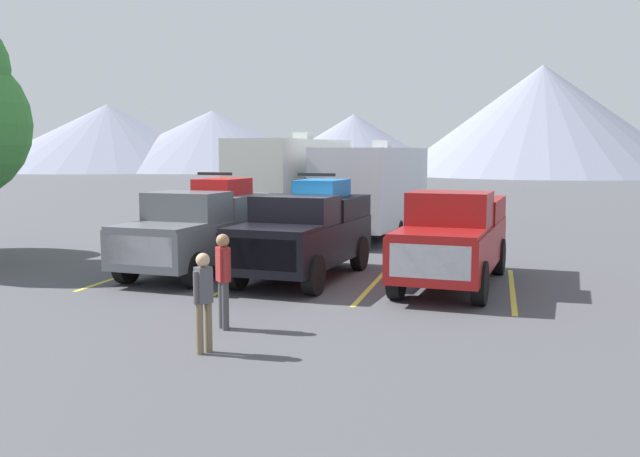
# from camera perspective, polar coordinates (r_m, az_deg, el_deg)

# --- Properties ---
(ground_plane) EXTENTS (240.00, 240.00, 0.00)m
(ground_plane) POSITION_cam_1_polar(r_m,az_deg,el_deg) (16.92, -1.52, -4.71)
(ground_plane) COLOR #47474C
(pickup_truck_a) EXTENTS (2.61, 5.55, 2.65)m
(pickup_truck_a) POSITION_cam_1_polar(r_m,az_deg,el_deg) (18.98, -9.59, 0.11)
(pickup_truck_a) COLOR #595B60
(pickup_truck_a) RESTS_ON ground
(pickup_truck_b) EXTENTS (2.63, 5.49, 2.65)m
(pickup_truck_b) POSITION_cam_1_polar(r_m,az_deg,el_deg) (17.89, -1.15, -0.16)
(pickup_truck_b) COLOR black
(pickup_truck_b) RESTS_ON ground
(pickup_truck_c) EXTENTS (2.55, 6.00, 2.30)m
(pickup_truck_c) POSITION_cam_1_polar(r_m,az_deg,el_deg) (17.27, 10.82, -0.59)
(pickup_truck_c) COLOR maroon
(pickup_truck_c) RESTS_ON ground
(lot_stripe_a) EXTENTS (0.12, 5.50, 0.01)m
(lot_stripe_a) POSITION_cam_1_polar(r_m,az_deg,el_deg) (19.54, -14.86, -3.41)
(lot_stripe_a) COLOR gold
(lot_stripe_a) RESTS_ON ground
(lot_stripe_b) EXTENTS (0.12, 5.50, 0.01)m
(lot_stripe_b) POSITION_cam_1_polar(r_m,az_deg,el_deg) (18.19, -5.79, -3.95)
(lot_stripe_b) COLOR gold
(lot_stripe_b) RESTS_ON ground
(lot_stripe_c) EXTENTS (0.12, 5.50, 0.01)m
(lot_stripe_c) POSITION_cam_1_polar(r_m,az_deg,el_deg) (17.37, 4.45, -4.43)
(lot_stripe_c) COLOR gold
(lot_stripe_c) RESTS_ON ground
(lot_stripe_d) EXTENTS (0.12, 5.50, 0.01)m
(lot_stripe_d) POSITION_cam_1_polar(r_m,az_deg,el_deg) (17.14, 15.33, -4.78)
(lot_stripe_d) COLOR gold
(lot_stripe_d) RESTS_ON ground
(camper_trailer_a) EXTENTS (3.02, 8.71, 3.95)m
(camper_trailer_a) POSITION_cam_1_polar(r_m,az_deg,el_deg) (26.67, -2.24, 3.84)
(camper_trailer_a) COLOR silver
(camper_trailer_a) RESTS_ON ground
(camper_trailer_b) EXTENTS (3.25, 8.92, 3.64)m
(camper_trailer_b) POSITION_cam_1_polar(r_m,az_deg,el_deg) (26.39, 4.39, 3.46)
(camper_trailer_b) COLOR silver
(camper_trailer_b) RESTS_ON ground
(person_a) EXTENTS (0.32, 0.33, 1.75)m
(person_a) POSITION_cam_1_polar(r_m,az_deg,el_deg) (12.88, -7.86, -3.72)
(person_a) COLOR #3F3F42
(person_a) RESTS_ON ground
(person_b) EXTENTS (0.29, 0.32, 1.63)m
(person_b) POSITION_cam_1_polar(r_m,az_deg,el_deg) (11.41, -9.43, -5.41)
(person_b) COLOR #726047
(person_b) RESTS_ON ground
(mountain_ridge) EXTENTS (146.59, 49.61, 17.16)m
(mountain_ridge) POSITION_cam_1_polar(r_m,az_deg,el_deg) (105.28, 7.92, 7.82)
(mountain_ridge) COLOR gray
(mountain_ridge) RESTS_ON ground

